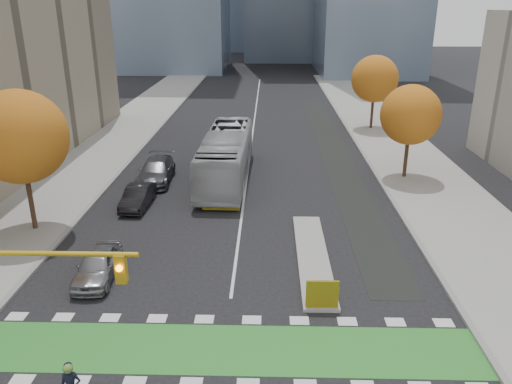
# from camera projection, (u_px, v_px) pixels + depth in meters

# --- Properties ---
(ground) EXTENTS (300.00, 300.00, 0.00)m
(ground) POSITION_uv_depth(u_px,v_px,m) (221.00, 376.00, 17.79)
(ground) COLOR black
(ground) RESTS_ON ground
(sidewalk_west) EXTENTS (7.00, 120.00, 0.15)m
(sidewalk_west) POSITION_uv_depth(u_px,v_px,m) (63.00, 183.00, 36.79)
(sidewalk_west) COLOR gray
(sidewalk_west) RESTS_ON ground
(sidewalk_east) EXTENTS (7.00, 120.00, 0.15)m
(sidewalk_east) POSITION_uv_depth(u_px,v_px,m) (432.00, 186.00, 36.14)
(sidewalk_east) COLOR gray
(sidewalk_east) RESTS_ON ground
(curb_west) EXTENTS (0.30, 120.00, 0.16)m
(curb_west) POSITION_uv_depth(u_px,v_px,m) (110.00, 183.00, 36.71)
(curb_west) COLOR gray
(curb_west) RESTS_ON ground
(curb_east) EXTENTS (0.30, 120.00, 0.16)m
(curb_east) POSITION_uv_depth(u_px,v_px,m) (383.00, 186.00, 36.23)
(curb_east) COLOR gray
(curb_east) RESTS_ON ground
(bike_crossing) EXTENTS (20.00, 3.00, 0.01)m
(bike_crossing) POSITION_uv_depth(u_px,v_px,m) (224.00, 349.00, 19.19)
(bike_crossing) COLOR #2B822A
(bike_crossing) RESTS_ON ground
(centre_line) EXTENTS (0.15, 70.00, 0.01)m
(centre_line) POSITION_uv_depth(u_px,v_px,m) (254.00, 124.00, 55.20)
(centre_line) COLOR silver
(centre_line) RESTS_ON ground
(bike_lane_paint) EXTENTS (2.50, 50.00, 0.01)m
(bike_lane_paint) POSITION_uv_depth(u_px,v_px,m) (332.00, 149.00, 45.66)
(bike_lane_paint) COLOR black
(bike_lane_paint) RESTS_ON ground
(median_island) EXTENTS (1.60, 10.00, 0.16)m
(median_island) POSITION_uv_depth(u_px,v_px,m) (313.00, 256.00, 26.08)
(median_island) COLOR gray
(median_island) RESTS_ON ground
(hazard_board) EXTENTS (1.40, 0.12, 1.30)m
(hazard_board) POSITION_uv_depth(u_px,v_px,m) (322.00, 294.00, 21.34)
(hazard_board) COLOR yellow
(hazard_board) RESTS_ON median_island
(tree_west) EXTENTS (5.20, 5.20, 8.22)m
(tree_west) POSITION_uv_depth(u_px,v_px,m) (20.00, 137.00, 27.32)
(tree_west) COLOR #332114
(tree_west) RESTS_ON ground
(tree_east_near) EXTENTS (4.40, 4.40, 7.08)m
(tree_east_near) POSITION_uv_depth(u_px,v_px,m) (411.00, 115.00, 36.36)
(tree_east_near) COLOR #332114
(tree_east_near) RESTS_ON ground
(tree_east_far) EXTENTS (4.80, 4.80, 7.65)m
(tree_east_far) POSITION_uv_depth(u_px,v_px,m) (375.00, 79.00, 51.18)
(tree_east_far) COLOR #332114
(tree_east_far) RESTS_ON ground
(bus) EXTENTS (3.44, 13.37, 3.70)m
(bus) POSITION_uv_depth(u_px,v_px,m) (226.00, 156.00, 37.14)
(bus) COLOR #B0B6B8
(bus) RESTS_ON ground
(parked_car_a) EXTENTS (1.83, 4.27, 1.44)m
(parked_car_a) POSITION_uv_depth(u_px,v_px,m) (98.00, 265.00, 23.89)
(parked_car_a) COLOR gray
(parked_car_a) RESTS_ON ground
(parked_car_b) EXTENTS (1.60, 4.26, 1.39)m
(parked_car_b) POSITION_uv_depth(u_px,v_px,m) (138.00, 197.00, 32.45)
(parked_car_b) COLOR black
(parked_car_b) RESTS_ON ground
(parked_car_c) EXTENTS (2.50, 5.75, 1.65)m
(parked_car_c) POSITION_uv_depth(u_px,v_px,m) (156.00, 171.00, 37.07)
(parked_car_c) COLOR #4B4A4F
(parked_car_c) RESTS_ON ground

